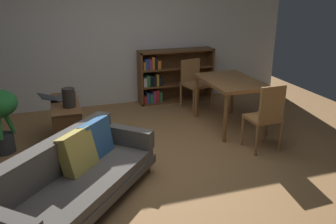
# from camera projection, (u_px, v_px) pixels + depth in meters

# --- Properties ---
(ground_plane) EXTENTS (8.16, 8.16, 0.00)m
(ground_plane) POSITION_uv_depth(u_px,v_px,m) (158.00, 166.00, 4.50)
(ground_plane) COLOR #9E7042
(back_wall_panel) EXTENTS (6.80, 0.10, 2.70)m
(back_wall_panel) POSITION_uv_depth(u_px,v_px,m) (115.00, 33.00, 6.46)
(back_wall_panel) COLOR silver
(back_wall_panel) RESTS_ON ground_plane
(fabric_couch) EXTENTS (1.92, 2.02, 0.74)m
(fabric_couch) POSITION_uv_depth(u_px,v_px,m) (73.00, 175.00, 3.62)
(fabric_couch) COLOR brown
(fabric_couch) RESTS_ON ground_plane
(media_console) EXTENTS (0.38, 1.06, 0.62)m
(media_console) POSITION_uv_depth(u_px,v_px,m) (67.00, 123.00, 5.05)
(media_console) COLOR brown
(media_console) RESTS_ON ground_plane
(open_laptop) EXTENTS (0.51, 0.41, 0.10)m
(open_laptop) POSITION_uv_depth(u_px,v_px,m) (58.00, 98.00, 5.09)
(open_laptop) COLOR #333338
(open_laptop) RESTS_ON media_console
(desk_speaker) EXTENTS (0.17, 0.17, 0.26)m
(desk_speaker) POSITION_uv_depth(u_px,v_px,m) (69.00, 98.00, 4.73)
(desk_speaker) COLOR #2D2823
(desk_speaker) RESTS_ON media_console
(dining_table) EXTENTS (0.80, 1.19, 0.77)m
(dining_table) POSITION_uv_depth(u_px,v_px,m) (231.00, 85.00, 5.55)
(dining_table) COLOR brown
(dining_table) RESTS_ON ground_plane
(dining_chair_near) EXTENTS (0.43, 0.41, 0.95)m
(dining_chair_near) POSITION_uv_depth(u_px,v_px,m) (266.00, 115.00, 4.75)
(dining_chair_near) COLOR olive
(dining_chair_near) RESTS_ON ground_plane
(dining_chair_far) EXTENTS (0.53, 0.54, 0.90)m
(dining_chair_far) POSITION_uv_depth(u_px,v_px,m) (194.00, 81.00, 6.42)
(dining_chair_far) COLOR olive
(dining_chair_far) RESTS_ON ground_plane
(bookshelf) EXTENTS (1.47, 0.33, 1.02)m
(bookshelf) POSITION_uv_depth(u_px,v_px,m) (170.00, 76.00, 6.87)
(bookshelf) COLOR brown
(bookshelf) RESTS_ON ground_plane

